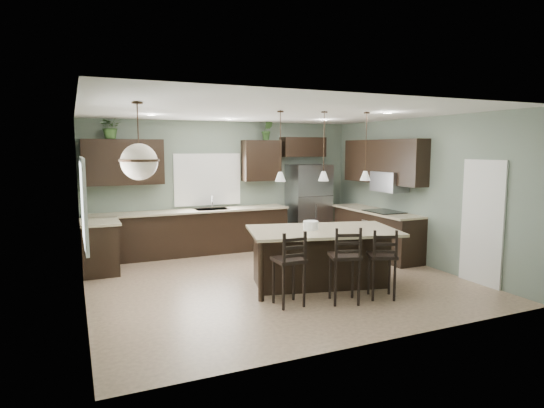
{
  "coord_description": "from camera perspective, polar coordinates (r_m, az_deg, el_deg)",
  "views": [
    {
      "loc": [
        -3.09,
        -6.83,
        2.22
      ],
      "look_at": [
        0.1,
        0.4,
        1.25
      ],
      "focal_mm": 30.0,
      "sensor_mm": 36.0,
      "label": 1
    }
  ],
  "objects": [
    {
      "name": "plant_back_right",
      "position": [
        10.21,
        -0.61,
        9.24
      ],
      "size": [
        0.3,
        0.27,
        0.44
      ],
      "primitive_type": "imported",
      "rotation": [
        0.0,
        0.0,
        -0.37
      ],
      "color": "#335826",
      "rests_on": "back_upper_right"
    },
    {
      "name": "kitchen_island",
      "position": [
        7.46,
        6.34,
        -6.67
      ],
      "size": [
        2.59,
        1.84,
        0.92
      ],
      "primitive_type": "cube",
      "rotation": [
        0.0,
        0.0,
        -0.24
      ],
      "color": "black",
      "rests_on": "ground"
    },
    {
      "name": "pantry_door",
      "position": [
        8.13,
        24.87,
        -2.14
      ],
      "size": [
        0.04,
        0.82,
        2.04
      ],
      "primitive_type": "cube",
      "color": "white",
      "rests_on": "ground"
    },
    {
      "name": "back_countertop",
      "position": [
        9.61,
        -10.12,
        -0.88
      ],
      "size": [
        4.2,
        0.66,
        0.04
      ],
      "primitive_type": "cube",
      "color": "beige",
      "rests_on": "back_lower_cabs"
    },
    {
      "name": "faucet",
      "position": [
        9.68,
        -7.51,
        0.17
      ],
      "size": [
        0.02,
        0.02,
        0.28
      ],
      "primitive_type": "cylinder",
      "color": "silver",
      "rests_on": "back_countertop"
    },
    {
      "name": "pendant_right",
      "position": [
        7.48,
        11.71,
        7.09
      ],
      "size": [
        0.17,
        0.17,
        1.1
      ],
      "primitive_type": null,
      "color": "silver",
      "rests_on": "room_shell"
    },
    {
      "name": "back_lower_cabs",
      "position": [
        9.71,
        -10.09,
        -3.62
      ],
      "size": [
        4.2,
        0.6,
        0.9
      ],
      "primitive_type": "cube",
      "color": "black",
      "rests_on": "ground"
    },
    {
      "name": "left_return_cabs",
      "position": [
        8.72,
        -20.82,
        -5.18
      ],
      "size": [
        0.6,
        0.9,
        0.9
      ],
      "primitive_type": "cube",
      "color": "black",
      "rests_on": "ground"
    },
    {
      "name": "bar_stool_center",
      "position": [
        6.66,
        9.08,
        -7.49
      ],
      "size": [
        0.53,
        0.53,
        1.13
      ],
      "primitive_type": "cube",
      "rotation": [
        0.0,
        0.0,
        -0.33
      ],
      "color": "black",
      "rests_on": "ground"
    },
    {
      "name": "back_upper_left",
      "position": [
        9.46,
        -18.17,
        5.01
      ],
      "size": [
        1.55,
        0.34,
        0.9
      ],
      "primitive_type": "cube",
      "color": "black",
      "rests_on": "room_shell"
    },
    {
      "name": "pendant_left",
      "position": [
        7.08,
        1.05,
        7.24
      ],
      "size": [
        0.17,
        0.17,
        1.1
      ],
      "primitive_type": null,
      "color": "white",
      "rests_on": "room_shell"
    },
    {
      "name": "bar_stool_left",
      "position": [
        6.46,
        2.11,
        -8.04
      ],
      "size": [
        0.41,
        0.41,
        1.08
      ],
      "primitive_type": "cube",
      "rotation": [
        0.0,
        0.0,
        0.01
      ],
      "color": "black",
      "rests_on": "ground"
    },
    {
      "name": "window_back",
      "position": [
        9.96,
        -8.1,
        3.07
      ],
      "size": [
        1.35,
        0.02,
        1.0
      ],
      "primitive_type": "cube",
      "color": "white",
      "rests_on": "room_shell"
    },
    {
      "name": "right_upper_cabs",
      "position": [
        9.72,
        13.78,
        5.2
      ],
      "size": [
        0.34,
        2.35,
        0.9
      ],
      "primitive_type": "cube",
      "color": "black",
      "rests_on": "room_shell"
    },
    {
      "name": "ground",
      "position": [
        7.82,
        0.52,
        -9.5
      ],
      "size": [
        6.0,
        6.0,
        0.0
      ],
      "primitive_type": "plane",
      "color": "#9E8466",
      "rests_on": "ground"
    },
    {
      "name": "right_lower_cabs",
      "position": [
        9.8,
        12.92,
        -3.59
      ],
      "size": [
        0.6,
        2.35,
        0.9
      ],
      "primitive_type": "cube",
      "color": "black",
      "rests_on": "ground"
    },
    {
      "name": "refrigerator",
      "position": [
        10.59,
        4.56,
        -0.05
      ],
      "size": [
        0.9,
        0.74,
        1.85
      ],
      "primitive_type": "cube",
      "color": "#93929A",
      "rests_on": "ground"
    },
    {
      "name": "bar_stool_right",
      "position": [
        6.97,
        13.62,
        -7.25
      ],
      "size": [
        0.52,
        0.52,
        1.06
      ],
      "primitive_type": "cube",
      "rotation": [
        0.0,
        0.0,
        -0.43
      ],
      "color": "black",
      "rests_on": "ground"
    },
    {
      "name": "chandelier",
      "position": [
        5.98,
        -16.42,
        7.58
      ],
      "size": [
        0.5,
        0.5,
        0.98
      ],
      "primitive_type": null,
      "color": "beige",
      "rests_on": "room_shell"
    },
    {
      "name": "pendant_center",
      "position": [
        7.25,
        6.53,
        7.19
      ],
      "size": [
        0.17,
        0.17,
        1.1
      ],
      "primitive_type": null,
      "color": "white",
      "rests_on": "room_shell"
    },
    {
      "name": "fridge_header",
      "position": [
        10.63,
        3.92,
        7.14
      ],
      "size": [
        1.05,
        0.34,
        0.45
      ],
      "primitive_type": "cube",
      "color": "black",
      "rests_on": "room_shell"
    },
    {
      "name": "serving_dish",
      "position": [
        7.3,
        4.88,
        -2.69
      ],
      "size": [
        0.24,
        0.24,
        0.14
      ],
      "primitive_type": "cylinder",
      "color": "white",
      "rests_on": "kitchen_island"
    },
    {
      "name": "window_left",
      "position": [
        6.07,
        -22.66,
        0.12
      ],
      "size": [
        0.02,
        1.1,
        1.0
      ],
      "primitive_type": "cube",
      "color": "white",
      "rests_on": "room_shell"
    },
    {
      "name": "microwave",
      "position": [
        9.49,
        14.48,
        2.73
      ],
      "size": [
        0.4,
        0.75,
        0.4
      ],
      "primitive_type": "cube",
      "color": "gray",
      "rests_on": "right_upper_cabs"
    },
    {
      "name": "plant_back_left",
      "position": [
        9.42,
        -19.58,
        9.14
      ],
      "size": [
        0.49,
        0.44,
        0.47
      ],
      "primitive_type": "imported",
      "rotation": [
        0.0,
        0.0,
        0.18
      ],
      "color": "#315224",
      "rests_on": "back_upper_left"
    },
    {
      "name": "right_countertop",
      "position": [
        9.71,
        12.9,
        -0.87
      ],
      "size": [
        0.66,
        2.35,
        0.04
      ],
      "primitive_type": "cube",
      "color": "beige",
      "rests_on": "right_lower_cabs"
    },
    {
      "name": "left_return_countertop",
      "position": [
        8.64,
        -20.82,
        -2.12
      ],
      "size": [
        0.66,
        0.96,
        0.04
      ],
      "primitive_type": "cube",
      "color": "beige",
      "rests_on": "left_return_cabs"
    },
    {
      "name": "wall_oven_front",
      "position": [
        9.4,
        12.43,
        -4.02
      ],
      "size": [
        0.01,
        0.72,
        0.6
      ],
      "primitive_type": "cube",
      "color": "gray",
      "rests_on": "right_lower_cabs"
    },
    {
      "name": "back_upper_right",
      "position": [
        10.19,
        -1.36,
        5.47
      ],
      "size": [
        0.85,
        0.34,
        0.9
      ],
      "primitive_type": "cube",
      "color": "black",
      "rests_on": "room_shell"
    },
    {
      "name": "cooktop",
      "position": [
        9.49,
        13.89,
        -0.93
      ],
      "size": [
        0.58,
        0.75,
        0.02
      ],
      "primitive_type": "cube",
      "color": "black",
      "rests_on": "right_countertop"
    },
    {
      "name": "room_shell",
      "position": [
        7.51,
        0.54,
        3.02
      ],
      "size": [
        6.0,
        6.0,
        6.0
      ],
      "color": "slate",
      "rests_on": "ground"
    },
    {
      "name": "sink_inset",
      "position": [
        9.73,
        -7.55,
        -0.66
      ],
      "size": [
        0.7,
        0.45,
        0.01
      ],
      "primitive_type": "cube",
      "color": "gray",
      "rests_on": "back_countertop"
    }
  ]
}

